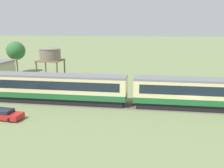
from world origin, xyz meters
name	(u,v)px	position (x,y,z in m)	size (l,w,h in m)	color
ground_plane	(189,110)	(0.00, 0.00, 0.00)	(600.00, 600.00, 0.00)	#707F51
passenger_train	(132,90)	(-7.69, 0.79, 2.32)	(82.42, 3.23, 4.18)	#1E6033
railway_track	(112,105)	(-10.52, 0.79, 0.01)	(120.28, 3.60, 0.04)	#665B51
water_tower	(50,54)	(-24.76, 13.16, 5.74)	(4.65, 4.65, 7.27)	brown
parked_car_red	(4,114)	(-22.56, -6.59, 0.59)	(4.52, 2.18, 1.22)	red
yard_tree_0	(16,51)	(-37.37, 22.25, 5.39)	(4.43, 4.43, 7.61)	#4C3823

